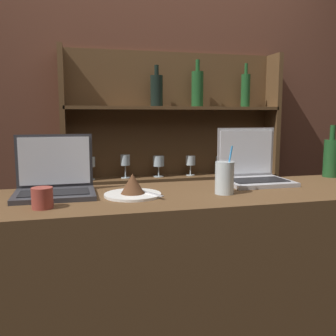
{
  "coord_description": "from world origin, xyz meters",
  "views": [
    {
      "loc": [
        -0.49,
        -1.15,
        1.38
      ],
      "look_at": [
        -0.12,
        0.29,
        1.17
      ],
      "focal_mm": 40.0,
      "sensor_mm": 36.0,
      "label": 1
    }
  ],
  "objects_px": {
    "wine_bottle_green": "(331,157)",
    "coffee_cup": "(42,198)",
    "water_glass": "(225,178)",
    "cake_plate": "(133,188)",
    "laptop_near": "(55,182)",
    "laptop_far": "(253,171)"
  },
  "relations": [
    {
      "from": "cake_plate",
      "to": "wine_bottle_green",
      "type": "height_order",
      "value": "wine_bottle_green"
    },
    {
      "from": "cake_plate",
      "to": "coffee_cup",
      "type": "height_order",
      "value": "cake_plate"
    },
    {
      "from": "water_glass",
      "to": "wine_bottle_green",
      "type": "bearing_deg",
      "value": 20.18
    },
    {
      "from": "cake_plate",
      "to": "wine_bottle_green",
      "type": "distance_m",
      "value": 1.06
    },
    {
      "from": "wine_bottle_green",
      "to": "coffee_cup",
      "type": "height_order",
      "value": "wine_bottle_green"
    },
    {
      "from": "laptop_near",
      "to": "cake_plate",
      "type": "bearing_deg",
      "value": -18.71
    },
    {
      "from": "laptop_near",
      "to": "water_glass",
      "type": "relative_size",
      "value": 1.58
    },
    {
      "from": "laptop_near",
      "to": "coffee_cup",
      "type": "distance_m",
      "value": 0.22
    },
    {
      "from": "laptop_near",
      "to": "water_glass",
      "type": "xyz_separation_m",
      "value": [
        0.65,
        -0.15,
        0.01
      ]
    },
    {
      "from": "laptop_far",
      "to": "coffee_cup",
      "type": "relative_size",
      "value": 4.09
    },
    {
      "from": "water_glass",
      "to": "cake_plate",
      "type": "bearing_deg",
      "value": 172.11
    },
    {
      "from": "wine_bottle_green",
      "to": "cake_plate",
      "type": "bearing_deg",
      "value": -169.07
    },
    {
      "from": "cake_plate",
      "to": "water_glass",
      "type": "distance_m",
      "value": 0.36
    },
    {
      "from": "laptop_near",
      "to": "cake_plate",
      "type": "relative_size",
      "value": 1.37
    },
    {
      "from": "water_glass",
      "to": "wine_bottle_green",
      "type": "relative_size",
      "value": 0.73
    },
    {
      "from": "laptop_far",
      "to": "wine_bottle_green",
      "type": "bearing_deg",
      "value": 5.34
    },
    {
      "from": "water_glass",
      "to": "wine_bottle_green",
      "type": "xyz_separation_m",
      "value": [
        0.68,
        0.25,
        0.04
      ]
    },
    {
      "from": "laptop_near",
      "to": "laptop_far",
      "type": "relative_size",
      "value": 1.04
    },
    {
      "from": "water_glass",
      "to": "coffee_cup",
      "type": "bearing_deg",
      "value": -174.48
    },
    {
      "from": "laptop_far",
      "to": "laptop_near",
      "type": "bearing_deg",
      "value": -176.11
    },
    {
      "from": "cake_plate",
      "to": "wine_bottle_green",
      "type": "relative_size",
      "value": 0.85
    },
    {
      "from": "laptop_near",
      "to": "cake_plate",
      "type": "xyz_separation_m",
      "value": [
        0.29,
        -0.1,
        -0.02
      ]
    }
  ]
}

